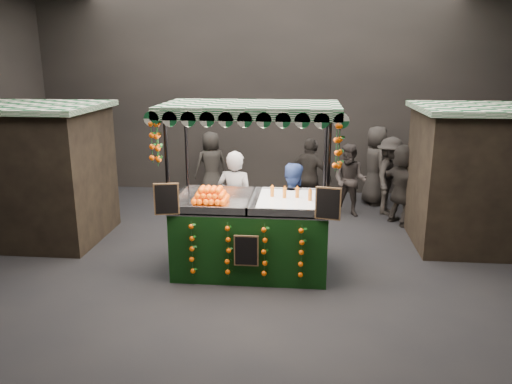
# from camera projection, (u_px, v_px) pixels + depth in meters

# --- Properties ---
(ground) EXTENTS (12.00, 12.00, 0.00)m
(ground) POSITION_uv_depth(u_px,v_px,m) (249.00, 265.00, 8.57)
(ground) COLOR black
(ground) RESTS_ON ground
(market_hall) EXTENTS (12.10, 10.10, 5.05)m
(market_hall) POSITION_uv_depth(u_px,v_px,m) (248.00, 61.00, 7.69)
(market_hall) COLOR black
(market_hall) RESTS_ON ground
(neighbour_stall_left) EXTENTS (3.00, 2.20, 2.60)m
(neighbour_stall_left) POSITION_uv_depth(u_px,v_px,m) (27.00, 172.00, 9.61)
(neighbour_stall_left) COLOR black
(neighbour_stall_left) RESTS_ON ground
(neighbour_stall_right) EXTENTS (3.00, 2.20, 2.60)m
(neighbour_stall_right) POSITION_uv_depth(u_px,v_px,m) (495.00, 177.00, 9.25)
(neighbour_stall_right) COLOR black
(neighbour_stall_right) RESTS_ON ground
(juice_stall) EXTENTS (2.84, 1.67, 2.75)m
(juice_stall) POSITION_uv_depth(u_px,v_px,m) (252.00, 222.00, 8.17)
(juice_stall) COLOR black
(juice_stall) RESTS_ON ground
(vendor_grey) EXTENTS (0.75, 0.56, 1.85)m
(vendor_grey) POSITION_uv_depth(u_px,v_px,m) (235.00, 201.00, 9.04)
(vendor_grey) COLOR slate
(vendor_grey) RESTS_ON ground
(vendor_blue) EXTENTS (0.84, 0.67, 1.67)m
(vendor_blue) POSITION_uv_depth(u_px,v_px,m) (291.00, 209.00, 8.89)
(vendor_blue) COLOR navy
(vendor_blue) RESTS_ON ground
(shopper_0) EXTENTS (0.75, 0.59, 1.81)m
(shopper_0) POSITION_uv_depth(u_px,v_px,m) (62.00, 181.00, 10.57)
(shopper_0) COLOR #2E2825
(shopper_0) RESTS_ON ground
(shopper_1) EXTENTS (0.96, 0.87, 1.61)m
(shopper_1) POSITION_uv_depth(u_px,v_px,m) (350.00, 180.00, 11.07)
(shopper_1) COLOR #2E2826
(shopper_1) RESTS_ON ground
(shopper_2) EXTENTS (1.10, 0.77, 1.74)m
(shopper_2) POSITION_uv_depth(u_px,v_px,m) (310.00, 178.00, 11.08)
(shopper_2) COLOR black
(shopper_2) RESTS_ON ground
(shopper_3) EXTENTS (1.03, 1.29, 1.75)m
(shopper_3) POSITION_uv_depth(u_px,v_px,m) (390.00, 176.00, 11.18)
(shopper_3) COLOR black
(shopper_3) RESTS_ON ground
(shopper_4) EXTENTS (0.98, 0.89, 1.69)m
(shopper_4) POSITION_uv_depth(u_px,v_px,m) (211.00, 166.00, 12.40)
(shopper_4) COLOR #2A2622
(shopper_4) RESTS_ON ground
(shopper_5) EXTENTS (1.21, 1.64, 1.72)m
(shopper_5) POSITION_uv_depth(u_px,v_px,m) (403.00, 185.00, 10.50)
(shopper_5) COLOR #292521
(shopper_5) RESTS_ON ground
(shopper_6) EXTENTS (0.55, 0.65, 1.52)m
(shopper_6) POSITION_uv_depth(u_px,v_px,m) (311.00, 172.00, 12.13)
(shopper_6) COLOR black
(shopper_6) RESTS_ON ground
(shopper_7) EXTENTS (0.78, 1.02, 1.87)m
(shopper_7) POSITION_uv_depth(u_px,v_px,m) (375.00, 166.00, 11.96)
(shopper_7) COLOR #2A2522
(shopper_7) RESTS_ON ground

